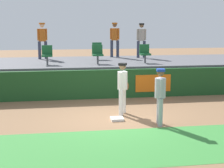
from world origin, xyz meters
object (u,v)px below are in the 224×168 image
spectator_casual (115,37)px  seat_back_center (97,50)px  seat_front_right (145,53)px  spectator_hooded (141,38)px  seat_front_center (98,53)px  player_fielder_home (123,85)px  first_base (117,119)px  seat_front_left (47,54)px  player_runner_visitor (160,93)px  spectator_capped (42,38)px

spectator_casual → seat_back_center: bearing=66.2°
seat_front_right → spectator_hooded: bearing=80.3°
seat_front_center → spectator_casual: size_ratio=0.46×
spectator_casual → seat_front_right: bearing=129.0°
seat_front_right → player_fielder_home: bearing=-113.8°
first_base → seat_front_left: (-2.27, 4.76, 1.70)m
player_fielder_home → spectator_hooded: 6.86m
player_runner_visitor → seat_front_center: bearing=-158.0°
seat_front_right → seat_front_center: (-2.16, 0.00, 0.00)m
seat_front_left → seat_front_center: (2.21, 0.00, 0.00)m
player_fielder_home → player_runner_visitor: (0.88, -1.44, -0.01)m
seat_front_center → spectator_capped: 3.57m
first_base → spectator_hooded: 7.85m
player_fielder_home → spectator_capped: size_ratio=0.97×
spectator_hooded → seat_front_left: bearing=31.6°
spectator_hooded → player_fielder_home: bearing=76.7°
seat_front_left → seat_front_right: (4.37, -0.00, -0.00)m
first_base → player_fielder_home: 1.25m
seat_front_left → player_fielder_home: bearing=-57.4°
seat_front_center → spectator_casual: (1.24, 2.85, 0.58)m
seat_front_center → spectator_hooded: 3.51m
seat_front_right → first_base: bearing=-113.8°
player_fielder_home → spectator_casual: size_ratio=0.97×
seat_front_left → spectator_hooded: bearing=26.1°
seat_back_center → seat_front_center: same height
first_base → spectator_capped: size_ratio=0.22×
seat_front_left → seat_back_center: size_ratio=1.00×
spectator_casual → first_base: bearing=102.4°
player_fielder_home → spectator_capped: 7.26m
first_base → spectator_casual: spectator_casual is taller
player_fielder_home → player_runner_visitor: bearing=59.1°
seat_front_left → spectator_capped: (-0.28, 2.50, 0.57)m
seat_back_center → spectator_hooded: (2.37, 0.53, 0.56)m
player_fielder_home → seat_front_right: size_ratio=2.08×
first_base → seat_front_left: bearing=115.5°
player_runner_visitor → seat_front_left: (-3.46, 5.48, 0.74)m
player_runner_visitor → spectator_capped: (-3.74, 7.98, 1.31)m
seat_front_left → spectator_casual: (3.45, 2.85, 0.58)m
spectator_hooded → seat_front_center: bearing=47.9°
spectator_capped → first_base: bearing=92.9°
seat_front_right → spectator_capped: (-4.65, 2.50, 0.57)m
seat_front_center → spectator_capped: bearing=134.9°
first_base → seat_front_center: size_ratio=0.48×
first_base → seat_back_center: 6.78m
first_base → spectator_capped: (-2.55, 7.26, 2.27)m
spectator_casual → player_runner_visitor: bearing=111.3°
seat_front_left → seat_back_center: bearing=36.9°
spectator_hooded → spectator_casual: (-1.32, 0.52, 0.02)m
player_fielder_home → seat_front_left: bearing=-119.5°
player_fielder_home → spectator_hooded: spectator_hooded is taller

